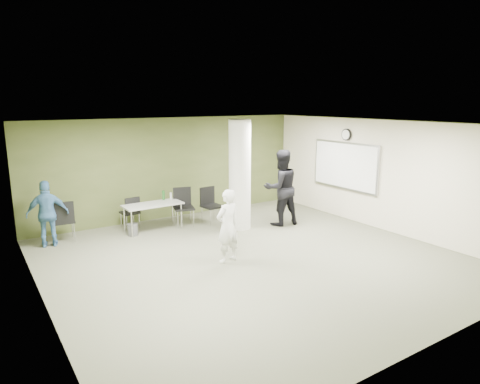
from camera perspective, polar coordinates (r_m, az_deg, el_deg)
floor at (r=9.10m, az=1.58°, el=-8.88°), size 8.00×8.00×0.00m
ceiling at (r=8.50m, az=1.69°, el=9.02°), size 8.00×8.00×0.00m
wall_back at (r=12.14m, az=-9.18°, el=3.17°), size 8.00×2.80×0.02m
wall_left at (r=7.27m, az=-25.34°, el=-3.90°), size 0.02×8.00×2.80m
wall_right_cream at (r=11.41m, az=18.40°, el=2.13°), size 0.02×8.00×2.80m
column at (r=10.87m, az=-0.03°, el=2.28°), size 0.56×0.56×2.80m
whiteboard at (r=12.11m, az=13.78°, el=3.43°), size 0.05×2.30×1.30m
wall_clock at (r=12.02m, az=13.99°, el=7.44°), size 0.06×0.32×0.32m
folding_table at (r=11.05m, az=-11.48°, el=-1.76°), size 1.49×0.68×0.95m
wastebasket at (r=10.88m, az=-14.13°, el=-4.88°), size 0.25×0.25×0.29m
chair_back_left at (r=10.77m, az=-22.49°, el=-3.23°), size 0.54×0.54×0.99m
chair_back_right at (r=11.37m, az=-14.34°, el=-2.36°), size 0.46×0.46×0.84m
chair_table_left at (r=11.40m, az=-7.58°, el=-1.53°), size 0.61×0.61×1.00m
chair_table_right at (r=11.56m, az=-4.00°, el=-1.36°), size 0.53×0.53×0.97m
woman_white at (r=8.70m, az=-1.67°, el=-4.56°), size 0.62×0.47×1.52m
man_black at (r=11.31m, az=5.47°, el=0.58°), size 1.07×0.89×2.01m
man_blue at (r=10.55m, az=-24.26°, el=-2.67°), size 0.95×0.54×1.52m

